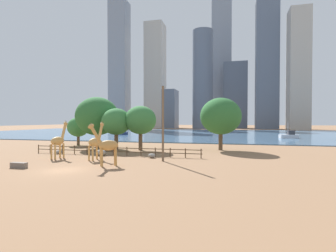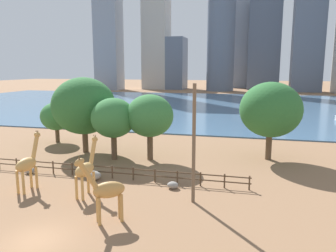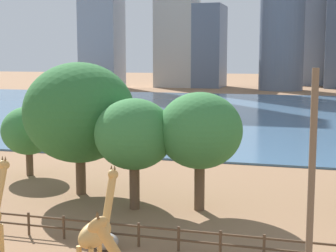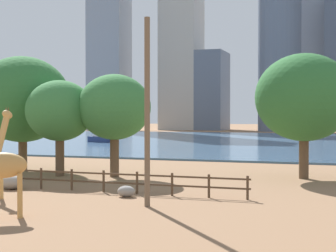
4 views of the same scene
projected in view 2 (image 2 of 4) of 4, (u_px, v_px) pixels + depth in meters
The scene contains 22 objects.
ground_plane at pixel (205, 104), 96.82m from camera, with size 400.00×400.00×0.00m, color #8C6647.
harbor_water at pixel (204, 105), 93.94m from camera, with size 180.00×86.00×0.20m, color #476B8C.
giraffe_tall at pixel (86, 169), 27.07m from camera, with size 1.25×3.06×5.05m.
giraffe_companion at pixel (28, 164), 28.38m from camera, with size 1.13×3.15×5.16m.
giraffe_young at pixel (106, 190), 22.38m from camera, with size 3.15×2.48×4.94m.
utility_pole at pixel (194, 144), 25.42m from camera, with size 0.28×0.28×9.45m, color brown.
boulder_near_fence at pixel (30, 171), 33.26m from camera, with size 1.05×0.81×0.61m, color gray.
boulder_by_pole at pixel (173, 185), 29.11m from camera, with size 1.01×0.83×0.62m, color gray.
boulder_small at pixel (93, 175), 31.34m from camera, with size 1.51×1.17×0.88m, color gray.
enclosure_fence at pixel (113, 171), 31.69m from camera, with size 26.12×0.14×1.30m.
tree_left_large at pixel (271, 110), 37.49m from camera, with size 7.06×7.06×9.06m.
tree_center_broad at pixel (113, 118), 37.61m from camera, with size 5.10×5.10×7.24m.
tree_right_tall at pixel (84, 106), 40.91m from camera, with size 7.91×7.91×9.49m.
tree_left_small at pixel (150, 116), 37.46m from camera, with size 5.43×5.43×7.66m.
tree_right_small at pixel (56, 116), 46.87m from camera, with size 4.45×4.45×5.78m.
boat_ferry at pixel (115, 106), 84.02m from camera, with size 5.01×3.29×2.07m.
skyline_tower_needle at pixel (311, 4), 142.68m from camera, with size 13.00×9.20×76.81m, color slate.
skyline_tower_glass at pixel (221, 24), 150.56m from camera, with size 12.74×12.74×61.35m, color slate.
skyline_block_left at pixel (156, 18), 165.38m from camera, with size 12.28×13.38×71.26m, color #B7B2A8.
skyline_block_right at pixel (264, 45), 163.01m from camera, with size 15.28×12.34×43.56m, color slate.
skyline_tower_short at pixel (176, 64), 167.45m from camera, with size 9.78×14.39×25.80m, color slate.
skyline_block_wide at pixel (107, 3), 156.30m from camera, with size 11.71×10.30×82.29m, color gray.
Camera 2 is at (12.49, -16.27, 10.56)m, focal length 35.00 mm.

